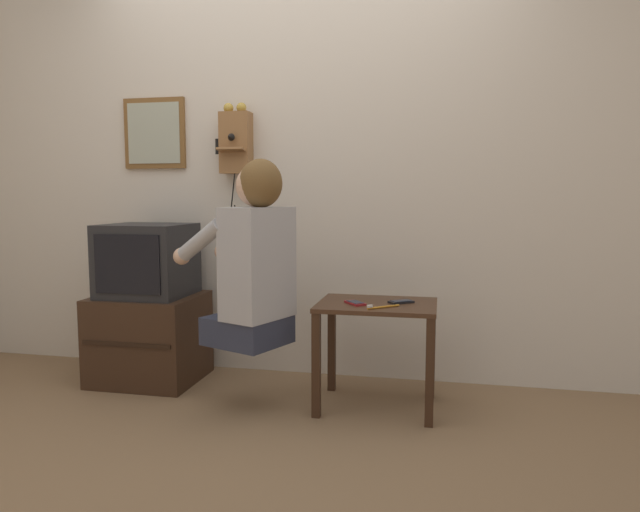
% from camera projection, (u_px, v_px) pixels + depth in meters
% --- Properties ---
extents(ground_plane, '(14.00, 14.00, 0.00)m').
position_uv_depth(ground_plane, '(241.00, 448.00, 2.46)').
color(ground_plane, '#846647').
extents(wall_back, '(6.80, 0.05, 2.55)m').
position_uv_depth(wall_back, '(302.00, 163.00, 3.40)').
color(wall_back, beige).
rests_on(wall_back, ground_plane).
extents(side_table, '(0.59, 0.45, 0.54)m').
position_uv_depth(side_table, '(377.00, 324.00, 2.89)').
color(side_table, '#422819').
rests_on(side_table, ground_plane).
extents(person, '(0.62, 0.52, 0.92)m').
position_uv_depth(person, '(253.00, 258.00, 2.81)').
color(person, '#2D3347').
rests_on(person, ground_plane).
extents(tv_stand, '(0.58, 0.52, 0.51)m').
position_uv_depth(tv_stand, '(150.00, 338.00, 3.35)').
color(tv_stand, '#382316').
rests_on(tv_stand, ground_plane).
extents(television, '(0.47, 0.45, 0.42)m').
position_uv_depth(television, '(147.00, 260.00, 3.29)').
color(television, '#232326').
rests_on(television, tv_stand).
extents(wall_phone_antique, '(0.22, 0.19, 0.79)m').
position_uv_depth(wall_phone_antique, '(236.00, 142.00, 3.39)').
color(wall_phone_antique, olive).
extents(framed_picture, '(0.40, 0.03, 0.43)m').
position_uv_depth(framed_picture, '(155.00, 133.00, 3.54)').
color(framed_picture, brown).
extents(cell_phone_held, '(0.12, 0.13, 0.01)m').
position_uv_depth(cell_phone_held, '(355.00, 303.00, 2.85)').
color(cell_phone_held, maroon).
rests_on(cell_phone_held, side_table).
extents(cell_phone_spare, '(0.14, 0.12, 0.01)m').
position_uv_depth(cell_phone_spare, '(401.00, 302.00, 2.88)').
color(cell_phone_spare, black).
rests_on(cell_phone_spare, side_table).
extents(toothbrush, '(0.15, 0.13, 0.02)m').
position_uv_depth(toothbrush, '(381.00, 307.00, 2.75)').
color(toothbrush, orange).
rests_on(toothbrush, side_table).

